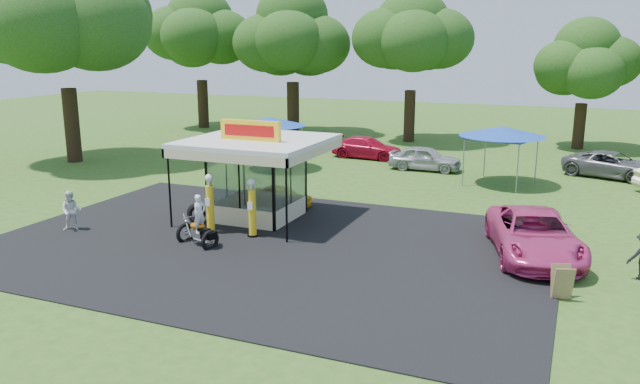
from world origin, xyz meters
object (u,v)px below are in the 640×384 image
(gas_pump_right, at_px, (252,209))
(spectator_west, at_px, (71,211))
(bg_car_a, at_px, (250,141))
(a_frame_sign, at_px, (562,282))
(bg_car_c, at_px, (425,158))
(tent_west, at_px, (268,122))
(motorcycle, at_px, (199,225))
(gas_pump_left, at_px, (210,205))
(bg_car_d, at_px, (612,165))
(pink_sedan, at_px, (534,235))
(kiosk_car, at_px, (282,196))
(tent_east, at_px, (502,132))
(gas_station_kiosk, at_px, (258,177))
(bg_car_b, at_px, (367,148))

(gas_pump_right, xyz_separation_m, spectator_west, (-6.92, -1.99, -0.30))
(bg_car_a, bearing_deg, spectator_west, -155.56)
(a_frame_sign, distance_m, bg_car_c, 18.73)
(bg_car_a, bearing_deg, bg_car_c, -78.45)
(tent_west, bearing_deg, motorcycle, -72.64)
(gas_pump_left, distance_m, motorcycle, 1.55)
(bg_car_a, relative_size, bg_car_d, 0.96)
(motorcycle, relative_size, bg_car_a, 0.41)
(gas_pump_right, distance_m, pink_sedan, 10.12)
(a_frame_sign, relative_size, kiosk_car, 0.35)
(pink_sedan, distance_m, spectator_west, 17.30)
(gas_pump_right, height_order, motorcycle, gas_pump_right)
(motorcycle, distance_m, tent_east, 17.15)
(tent_east, bearing_deg, bg_car_d, 36.90)
(spectator_west, height_order, tent_west, tent_west)
(a_frame_sign, distance_m, kiosk_car, 13.62)
(gas_station_kiosk, relative_size, a_frame_sign, 5.41)
(motorcycle, relative_size, spectator_west, 1.25)
(motorcycle, xyz_separation_m, spectator_west, (-5.65, -0.32, 0.02))
(spectator_west, bearing_deg, kiosk_car, 16.01)
(spectator_west, relative_size, bg_car_a, 0.33)
(bg_car_d, bearing_deg, bg_car_b, 107.19)
(gas_pump_right, relative_size, pink_sedan, 0.40)
(gas_station_kiosk, relative_size, bg_car_b, 1.17)
(motorcycle, bearing_deg, gas_pump_left, 123.34)
(bg_car_b, bearing_deg, bg_car_d, -87.57)
(gas_station_kiosk, relative_size, gas_pump_right, 2.36)
(kiosk_car, xyz_separation_m, bg_car_a, (-8.14, 11.84, 0.32))
(kiosk_car, relative_size, pink_sedan, 0.49)
(tent_east, bearing_deg, gas_station_kiosk, -128.62)
(motorcycle, xyz_separation_m, bg_car_b, (-0.06, 19.25, -0.10))
(gas_station_kiosk, height_order, tent_east, gas_station_kiosk)
(a_frame_sign, xyz_separation_m, spectator_west, (-17.94, -0.22, 0.29))
(gas_station_kiosk, bearing_deg, motorcycle, -93.38)
(gas_pump_left, height_order, motorcycle, gas_pump_left)
(gas_pump_right, relative_size, tent_west, 0.53)
(bg_car_c, xyz_separation_m, tent_east, (4.45, -2.19, 2.05))
(pink_sedan, distance_m, bg_car_b, 19.44)
(motorcycle, distance_m, a_frame_sign, 12.29)
(tent_west, bearing_deg, kiosk_car, -58.88)
(gas_station_kiosk, height_order, kiosk_car, gas_station_kiosk)
(kiosk_car, bearing_deg, pink_sedan, -104.34)
(gas_pump_right, bearing_deg, kiosk_car, 102.73)
(gas_pump_right, bearing_deg, pink_sedan, 10.04)
(gas_pump_right, distance_m, tent_east, 15.04)
(bg_car_c, relative_size, tent_east, 0.95)
(gas_pump_right, distance_m, kiosk_car, 4.73)
(tent_west, bearing_deg, bg_car_d, 15.05)
(gas_pump_right, relative_size, spectator_west, 1.43)
(gas_station_kiosk, bearing_deg, bg_car_d, 46.54)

